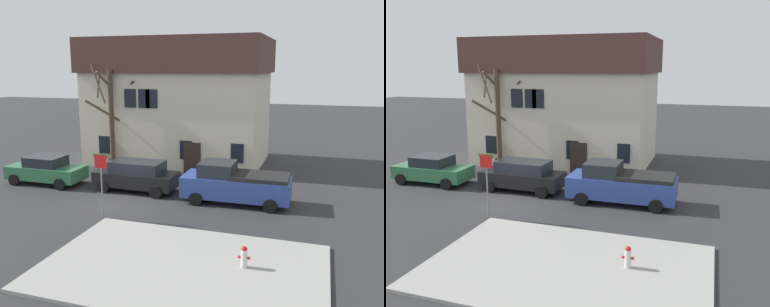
{
  "view_description": "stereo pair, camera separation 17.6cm",
  "coord_description": "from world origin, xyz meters",
  "views": [
    {
      "loc": [
        9.69,
        -17.77,
        6.82
      ],
      "look_at": [
        2.92,
        3.22,
        2.13
      ],
      "focal_mm": 38.37,
      "sensor_mm": 36.0,
      "label": 1
    },
    {
      "loc": [
        9.86,
        -17.72,
        6.82
      ],
      "look_at": [
        2.92,
        3.22,
        2.13
      ],
      "focal_mm": 38.37,
      "sensor_mm": 36.0,
      "label": 2
    }
  ],
  "objects": [
    {
      "name": "car_black_wagon",
      "position": [
        -0.0,
        2.24,
        0.9
      ],
      "size": [
        4.66,
        2.12,
        1.72
      ],
      "color": "black",
      "rests_on": "ground_plane"
    },
    {
      "name": "bicycle_leaning",
      "position": [
        -4.4,
        6.63,
        0.37
      ],
      "size": [
        1.68,
        0.58,
        1.03
      ],
      "color": "black",
      "rests_on": "ground_plane"
    },
    {
      "name": "street_sign_pole",
      "position": [
        0.36,
        -2.12,
        2.1
      ],
      "size": [
        0.76,
        0.07,
        3.02
      ],
      "color": "slate",
      "rests_on": "ground_plane"
    },
    {
      "name": "pickup_truck_blue",
      "position": [
        5.63,
        1.94,
        1.0
      ],
      "size": [
        5.46,
        2.35,
        2.07
      ],
      "color": "#2D4799",
      "rests_on": "ground_plane"
    },
    {
      "name": "tree_bare_mid",
      "position": [
        -3.63,
        6.15,
        3.62
      ],
      "size": [
        2.87,
        2.88,
        7.0
      ],
      "color": "#4C3D2D",
      "rests_on": "ground_plane"
    },
    {
      "name": "car_green_sedan",
      "position": [
        -5.74,
        1.96,
        0.83
      ],
      "size": [
        4.57,
        2.14,
        1.66
      ],
      "color": "#2D6B42",
      "rests_on": "ground_plane"
    },
    {
      "name": "sidewalk_slab",
      "position": [
        5.4,
        -5.5,
        0.06
      ],
      "size": [
        9.66,
        6.35,
        0.12
      ],
      "primitive_type": "cube",
      "color": "#999993",
      "rests_on": "ground_plane"
    },
    {
      "name": "building_main",
      "position": [
        -0.28,
        10.13,
        4.45
      ],
      "size": [
        12.52,
        7.67,
        8.72
      ],
      "color": "beige",
      "rests_on": "ground_plane"
    },
    {
      "name": "ground_plane",
      "position": [
        0.0,
        0.0,
        0.0
      ],
      "size": [
        120.0,
        120.0,
        0.0
      ],
      "primitive_type": "plane",
      "color": "#2D2D30"
    },
    {
      "name": "tree_bare_near",
      "position": [
        -4.63,
        6.97,
        3.24
      ],
      "size": [
        2.63,
        3.2,
        6.55
      ],
      "color": "brown",
      "rests_on": "ground_plane"
    },
    {
      "name": "fire_hydrant",
      "position": [
        7.42,
        -4.99,
        0.51
      ],
      "size": [
        0.42,
        0.22,
        0.76
      ],
      "color": "silver",
      "rests_on": "sidewalk_slab"
    }
  ]
}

